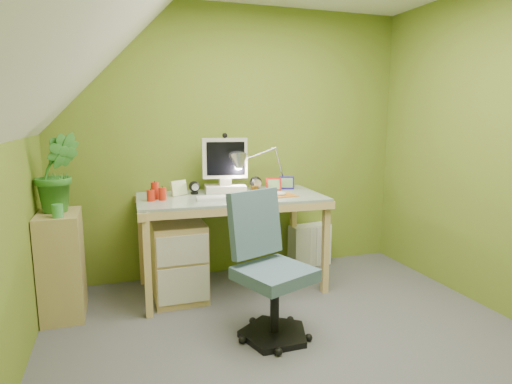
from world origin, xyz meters
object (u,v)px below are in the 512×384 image
object	(u,v)px
desk	(231,243)
potted_plant	(57,173)
desk_lamp	(274,159)
radiator	(309,245)
task_chair	(275,273)
side_ledge	(62,265)
monitor	(225,160)

from	to	relation	value
desk	potted_plant	distance (m)	1.43
desk_lamp	radiator	xyz separation A→B (m)	(0.43, 0.14, -0.87)
desk_lamp	task_chair	bearing A→B (deg)	-115.71
desk_lamp	radiator	bearing A→B (deg)	12.86
desk_lamp	side_ledge	size ratio (longest dim) A/B	0.72
desk	task_chair	xyz separation A→B (m)	(0.05, -0.89, 0.05)
monitor	radiator	xyz separation A→B (m)	(0.88, 0.14, -0.87)
monitor	radiator	size ratio (longest dim) A/B	1.38
radiator	desk_lamp	bearing A→B (deg)	-169.00
desk_lamp	task_chair	xyz separation A→B (m)	(-0.40, -1.07, -0.63)
potted_plant	task_chair	distance (m)	1.68
monitor	task_chair	size ratio (longest dim) A/B	0.62
monitor	desk_lamp	size ratio (longest dim) A/B	1.01
side_ledge	radiator	distance (m)	2.21
desk_lamp	potted_plant	world-z (taller)	desk_lamp
task_chair	radiator	world-z (taller)	task_chair
radiator	task_chair	bearing A→B (deg)	-131.46
monitor	task_chair	world-z (taller)	monitor
desk	monitor	bearing A→B (deg)	92.23
potted_plant	side_ledge	bearing A→B (deg)	-106.53
monitor	side_ledge	size ratio (longest dim) A/B	0.72
desk	monitor	size ratio (longest dim) A/B	2.70
desk_lamp	task_chair	world-z (taller)	desk_lamp
potted_plant	monitor	bearing A→B (deg)	10.06
desk_lamp	potted_plant	bearing A→B (deg)	-177.88
potted_plant	desk_lamp	bearing A→B (deg)	7.47
monitor	potted_plant	bearing A→B (deg)	-162.78
side_ledge	potted_plant	distance (m)	0.67
desk_lamp	potted_plant	distance (m)	1.74
side_ledge	desk_lamp	bearing A→B (deg)	9.02
desk	side_ledge	bearing A→B (deg)	-173.50
desk	side_ledge	world-z (taller)	desk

